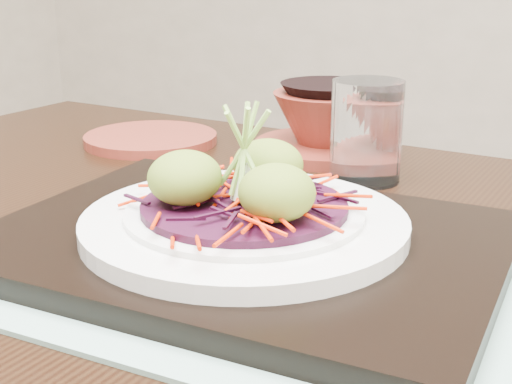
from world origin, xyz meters
The scene contains 11 objects.
dining_table centered at (-0.01, 0.09, 0.66)m, with size 1.25×0.86×0.76m.
placemat centered at (0.02, 0.07, 0.76)m, with size 0.47×0.37×0.00m, color #84AA97.
serving_tray centered at (0.02, 0.07, 0.77)m, with size 0.41×0.31×0.02m, color black.
white_plate centered at (0.02, 0.07, 0.79)m, with size 0.27×0.27×0.02m.
cabbage_bed centered at (0.02, 0.07, 0.80)m, with size 0.17×0.17×0.01m, color black.
carrot_julienne centered at (0.02, 0.07, 0.81)m, with size 0.20×0.20×0.01m, color red, non-canonical shape.
guacamole_scoops centered at (0.02, 0.07, 0.82)m, with size 0.14×0.13×0.05m.
scallion_garnish centered at (0.02, 0.07, 0.85)m, with size 0.06×0.06×0.09m, color #90C64F, non-canonical shape.
terracotta_side_plate centered at (-0.28, 0.35, 0.76)m, with size 0.18×0.18×0.01m, color maroon.
water_glass centered at (0.03, 0.32, 0.81)m, with size 0.08×0.08×0.11m, color white.
terracotta_bowl_set centered at (-0.06, 0.41, 0.79)m, with size 0.19×0.19×0.08m.
Camera 1 is at (0.28, -0.41, 0.99)m, focal length 50.00 mm.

